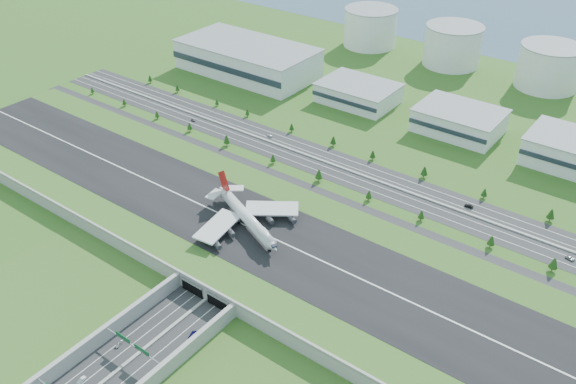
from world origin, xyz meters
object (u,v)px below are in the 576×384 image
Objects in this scene: car_1 at (81,380)px; car_7 at (270,136)px; car_4 at (193,120)px; car_5 at (469,206)px; fuel_tank_a at (370,28)px; boeing_747 at (246,217)px; car_2 at (193,335)px; car_6 at (570,258)px; car_0 at (119,344)px.

car_7 is at bearing 105.84° from car_1.
car_5 is at bearing -65.57° from car_4.
car_1 is (112.22, -427.39, -16.62)m from fuel_tank_a.
boeing_747 is 14.18× the size of car_4.
car_6 is (121.17, 159.18, -0.15)m from car_2.
boeing_747 is at bearing 77.30° from car_0.
car_0 is (109.06, -404.80, -16.68)m from fuel_tank_a.
fuel_tank_a reaches higher than car_6.
car_5 is at bearing 51.77° from car_0.
car_2 is at bearing -115.48° from car_4.
car_0 is 232.77m from car_6.
boeing_747 reaches higher than car_1.
car_4 reaches higher than car_1.
boeing_747 is at bearing -104.17° from car_4.
car_5 is 150.54m from car_7.
fuel_tank_a is 326.68m from boeing_747.
car_0 is at bearing 156.22° from car_6.
fuel_tank_a is at bearing -88.82° from car_2.
car_0 is at bearing -25.80° from car_5.
car_4 is (-130.56, 181.54, 0.07)m from car_0.
car_2 is at bearing -70.91° from fuel_tank_a.
car_1 is 0.96× the size of car_7.
boeing_747 is at bearing -86.65° from car_2.
car_0 is 22.80m from car_1.
car_2 is at bearing -22.03° from car_5.
car_7 is at bearing -79.92° from car_2.
car_0 is 0.68× the size of car_2.
fuel_tank_a is at bearing -140.73° from car_5.
boeing_747 is 96.22m from car_0.
car_5 reaches higher than car_6.
car_1 is at bearing -75.29° from fuel_tank_a.
car_4 is (-21.50, -223.27, -16.61)m from fuel_tank_a.
car_0 is 0.89× the size of car_1.
boeing_747 is at bearing 134.92° from car_6.
car_7 is (-91.69, 172.50, -0.13)m from car_2.
boeing_747 is at bearing 45.79° from car_7.
fuel_tank_a is 10.12× the size of car_6.
car_4 is at bearing 168.50° from boeing_747.
boeing_747 reaches higher than car_2.
car_5 reaches higher than car_4.
car_4 is at bearing 104.72° from car_6.
car_2 is 1.17× the size of car_5.
car_2 is 200.05m from car_6.
car_6 is (274.58, 1.33, -0.09)m from car_4.
boeing_747 is 13.26× the size of car_7.
car_4 is at bearing -63.17° from car_7.
car_0 is 223.61m from car_4.
fuel_tank_a reaches higher than car_4.
car_7 is at bearing -56.31° from car_4.
car_7 is at bearing -93.04° from car_5.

